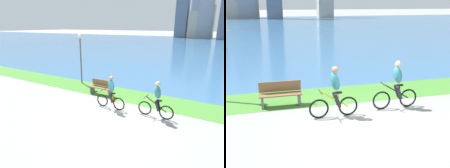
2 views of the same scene
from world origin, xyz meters
TOP-DOWN VIEW (x-y plane):
  - ground_plane at (0.00, 0.00)m, footprint 300.00×300.00m
  - grass_strip_bayside at (0.00, 3.06)m, footprint 120.00×2.26m
  - bay_water_surface at (0.00, 37.95)m, footprint 300.00×67.51m
  - cyclist_lead at (-0.89, 0.89)m, footprint 1.63×0.52m
  - cyclist_trailing at (1.40, 1.10)m, footprint 1.69×0.52m
  - bench_near_path at (-2.51, 2.39)m, footprint 1.50×0.47m
  - lamppost_tall at (-5.18, 3.74)m, footprint 0.28×0.28m
  - city_skyline_far_shore at (-3.57, 64.52)m, footprint 29.83×9.52m

SIDE VIEW (x-z plane):
  - ground_plane at x=0.00m, z-range 0.00..0.00m
  - bay_water_surface at x=0.00m, z-range 0.00..0.00m
  - grass_strip_bayside at x=0.00m, z-range 0.00..0.01m
  - bench_near_path at x=-2.51m, z-range 0.00..0.90m
  - cyclist_lead at x=-0.89m, z-range -0.01..1.69m
  - cyclist_trailing at x=1.40m, z-range -0.01..1.69m
  - lamppost_tall at x=-5.18m, z-range 0.57..4.05m
  - city_skyline_far_shore at x=-3.57m, z-range -2.41..17.73m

